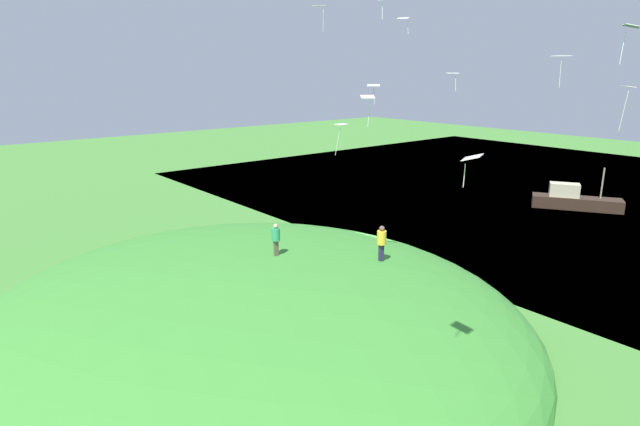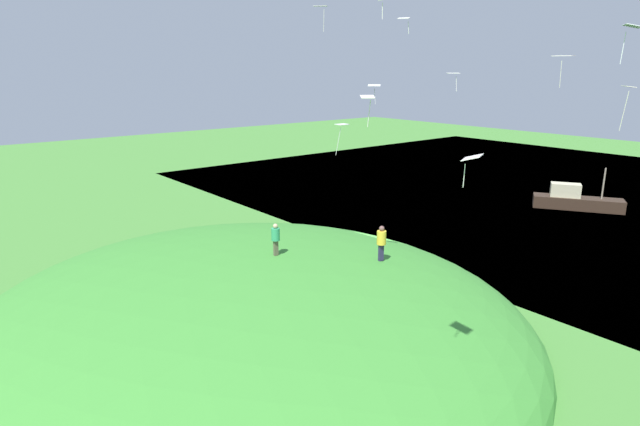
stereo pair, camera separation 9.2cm
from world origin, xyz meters
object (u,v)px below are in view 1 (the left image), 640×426
kite_6 (385,0)px  kite_13 (631,28)px  kite_10 (627,91)px  kite_14 (404,19)px  boat_on_lake (574,200)px  kite_4 (472,158)px  kite_8 (453,74)px  kite_2 (374,86)px  kite_7 (341,127)px  kite_5 (320,7)px  person_on_hilltop (382,239)px  kite_12 (563,57)px  kite_3 (368,100)px  person_with_child (276,236)px

kite_6 → kite_13: 11.67m
kite_10 → kite_14: 15.33m
boat_on_lake → kite_6: size_ratio=7.03×
kite_4 → kite_8: size_ratio=1.14×
kite_2 → kite_7: kite_2 is taller
kite_2 → kite_5: (5.61, -0.05, 5.65)m
kite_13 → boat_on_lake: bearing=-152.0°
person_on_hilltop → kite_2: 20.98m
kite_10 → kite_12: 4.36m
kite_5 → kite_13: bearing=95.4°
kite_14 → kite_12: bearing=93.4°
kite_12 → kite_13: (0.78, 3.52, 1.25)m
kite_3 → kite_6: size_ratio=1.39×
kite_3 → kite_8: (-15.92, -7.36, 1.02)m
kite_14 → kite_8: bearing=176.1°
kite_6 → kite_13: kite_6 is taller
kite_6 → kite_10: size_ratio=0.49×
kite_3 → kite_10: 12.42m
kite_13 → kite_4: bearing=-21.1°
person_with_child → kite_5: 20.70m
person_with_child → kite_8: bearing=17.3°
kite_4 → kite_12: size_ratio=0.91×
kite_7 → kite_14: size_ratio=2.09×
kite_6 → kite_14: bearing=-144.3°
person_on_hilltop → kite_4: bearing=139.2°
kite_6 → kite_12: 10.07m
boat_on_lake → person_on_hilltop: bearing=67.4°
boat_on_lake → kite_6: 30.35m
kite_6 → kite_7: size_ratio=0.47×
kite_7 → kite_10: kite_10 is taller
kite_10 → kite_13: size_ratio=1.17×
person_with_child → kite_13: bearing=-29.3°
kite_3 → kite_6: bearing=-144.3°
kite_13 → person_with_child: bearing=-32.3°
person_with_child → kite_3: kite_3 is taller
person_with_child → kite_6: 13.15m
kite_4 → kite_6: kite_6 is taller
kite_5 → kite_14: size_ratio=1.70×
kite_6 → kite_7: (-4.46, -8.23, -7.30)m
kite_5 → kite_4: bearing=72.2°
kite_6 → kite_3: bearing=35.7°
kite_8 → kite_14: 6.31m
kite_3 → person_on_hilltop: bearing=134.1°
kite_4 → kite_8: kite_8 is taller
kite_4 → kite_10: bearing=155.6°
boat_on_lake → kite_8: 18.27m
kite_8 → kite_10: 15.46m
kite_2 → kite_14: kite_14 is taller
kite_7 → kite_14: kite_14 is taller
kite_6 → kite_8: kite_6 is taller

